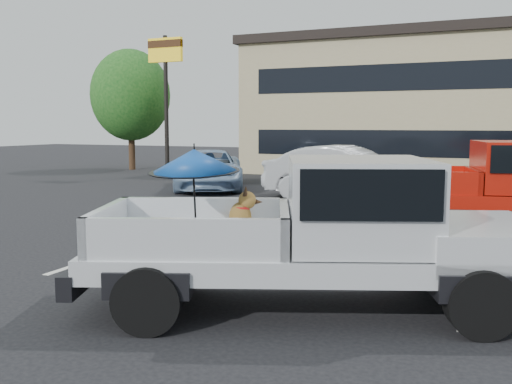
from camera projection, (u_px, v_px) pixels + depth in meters
ground at (237, 289)px, 7.95m from camera, size 90.00×90.00×0.00m
stripe_left at (141, 244)px, 10.96m from camera, size 0.12×5.00×0.01m
stripe_right at (474, 277)px, 8.57m from camera, size 0.12×5.00×0.01m
motel_building at (475, 104)px, 25.87m from camera, size 20.40×8.40×6.30m
motel_sign at (166, 68)px, 24.11m from camera, size 1.60×0.22×6.00m
tree_left at (130, 95)px, 28.54m from camera, size 3.96×3.96×6.02m
silver_pickup at (338, 226)px, 6.97m from camera, size 6.01×3.91×2.06m
red_pickup at (509, 181)px, 12.39m from camera, size 6.14×3.26×1.92m
silver_sedan at (347, 173)px, 17.13m from camera, size 5.16×2.33×1.64m
blue_suv at (209, 170)px, 20.26m from camera, size 4.26×5.44×1.37m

